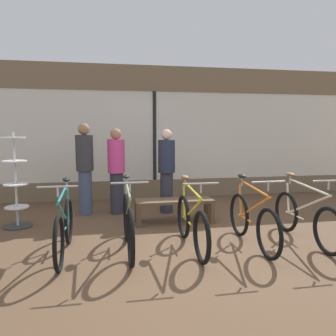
{
  "coord_description": "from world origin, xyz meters",
  "views": [
    {
      "loc": [
        -1.13,
        -4.44,
        1.67
      ],
      "look_at": [
        0.0,
        1.68,
        0.95
      ],
      "focal_mm": 35.0,
      "sensor_mm": 36.0,
      "label": 1
    }
  ],
  "objects_px": {
    "display_bench": "(174,204)",
    "customer_by_window": "(85,167)",
    "bicycle_left": "(128,224)",
    "customer_near_rack": "(167,169)",
    "bicycle_center": "(191,223)",
    "bicycle_right": "(252,220)",
    "bicycle_far_right": "(305,218)",
    "customer_mid_floor": "(116,169)",
    "accessory_rack": "(16,188)",
    "bicycle_far_left": "(64,228)"
  },
  "relations": [
    {
      "from": "bicycle_center",
      "to": "display_bench",
      "type": "bearing_deg",
      "value": 88.99
    },
    {
      "from": "customer_near_rack",
      "to": "customer_mid_floor",
      "type": "distance_m",
      "value": 1.0
    },
    {
      "from": "customer_near_rack",
      "to": "customer_by_window",
      "type": "distance_m",
      "value": 1.62
    },
    {
      "from": "bicycle_left",
      "to": "customer_by_window",
      "type": "xyz_separation_m",
      "value": [
        -0.71,
        2.19,
        0.56
      ]
    },
    {
      "from": "bicycle_far_left",
      "to": "customer_by_window",
      "type": "relative_size",
      "value": 0.93
    },
    {
      "from": "accessory_rack",
      "to": "bicycle_left",
      "type": "bearing_deg",
      "value": -39.79
    },
    {
      "from": "customer_near_rack",
      "to": "customer_by_window",
      "type": "xyz_separation_m",
      "value": [
        -1.61,
        0.15,
        0.07
      ]
    },
    {
      "from": "bicycle_right",
      "to": "accessory_rack",
      "type": "relative_size",
      "value": 1.01
    },
    {
      "from": "bicycle_right",
      "to": "bicycle_far_right",
      "type": "relative_size",
      "value": 0.96
    },
    {
      "from": "bicycle_center",
      "to": "bicycle_far_right",
      "type": "bearing_deg",
      "value": -0.45
    },
    {
      "from": "bicycle_far_right",
      "to": "customer_near_rack",
      "type": "height_order",
      "value": "customer_near_rack"
    },
    {
      "from": "display_bench",
      "to": "bicycle_far_right",
      "type": "bearing_deg",
      "value": -37.78
    },
    {
      "from": "bicycle_far_right",
      "to": "customer_by_window",
      "type": "distance_m",
      "value": 4.07
    },
    {
      "from": "bicycle_center",
      "to": "bicycle_far_right",
      "type": "xyz_separation_m",
      "value": [
        1.75,
        -0.01,
        -0.0
      ]
    },
    {
      "from": "bicycle_center",
      "to": "customer_mid_floor",
      "type": "xyz_separation_m",
      "value": [
        -0.97,
        2.2,
        0.52
      ]
    },
    {
      "from": "customer_by_window",
      "to": "bicycle_center",
      "type": "bearing_deg",
      "value": -54.78
    },
    {
      "from": "accessory_rack",
      "to": "bicycle_far_left",
      "type": "bearing_deg",
      "value": -57.1
    },
    {
      "from": "bicycle_center",
      "to": "accessory_rack",
      "type": "relative_size",
      "value": 1.02
    },
    {
      "from": "customer_mid_floor",
      "to": "customer_by_window",
      "type": "bearing_deg",
      "value": 175.21
    },
    {
      "from": "display_bench",
      "to": "accessory_rack",
      "type": "bearing_deg",
      "value": 174.75
    },
    {
      "from": "accessory_rack",
      "to": "display_bench",
      "type": "relative_size",
      "value": 1.18
    },
    {
      "from": "bicycle_far_left",
      "to": "display_bench",
      "type": "xyz_separation_m",
      "value": [
        1.75,
        1.26,
        -0.03
      ]
    },
    {
      "from": "bicycle_center",
      "to": "display_bench",
      "type": "relative_size",
      "value": 1.2
    },
    {
      "from": "bicycle_far_right",
      "to": "accessory_rack",
      "type": "xyz_separation_m",
      "value": [
        -4.45,
        1.59,
        0.31
      ]
    },
    {
      "from": "bicycle_center",
      "to": "customer_near_rack",
      "type": "relative_size",
      "value": 0.99
    },
    {
      "from": "bicycle_right",
      "to": "accessory_rack",
      "type": "height_order",
      "value": "accessory_rack"
    },
    {
      "from": "bicycle_left",
      "to": "display_bench",
      "type": "relative_size",
      "value": 1.23
    },
    {
      "from": "bicycle_right",
      "to": "bicycle_far_right",
      "type": "xyz_separation_m",
      "value": [
        0.86,
        0.03,
        -0.01
      ]
    },
    {
      "from": "customer_near_rack",
      "to": "bicycle_center",
      "type": "bearing_deg",
      "value": -90.65
    },
    {
      "from": "bicycle_right",
      "to": "customer_mid_floor",
      "type": "bearing_deg",
      "value": 129.83
    },
    {
      "from": "bicycle_far_left",
      "to": "bicycle_left",
      "type": "xyz_separation_m",
      "value": [
        0.85,
        -0.01,
        0.01
      ]
    },
    {
      "from": "display_bench",
      "to": "customer_by_window",
      "type": "xyz_separation_m",
      "value": [
        -1.61,
        0.92,
        0.6
      ]
    },
    {
      "from": "bicycle_far_left",
      "to": "bicycle_right",
      "type": "relative_size",
      "value": 1.01
    },
    {
      "from": "bicycle_left",
      "to": "customer_by_window",
      "type": "bearing_deg",
      "value": 107.88
    },
    {
      "from": "bicycle_right",
      "to": "customer_mid_floor",
      "type": "distance_m",
      "value": 2.96
    },
    {
      "from": "bicycle_left",
      "to": "customer_near_rack",
      "type": "xyz_separation_m",
      "value": [
        0.9,
        2.04,
        0.49
      ]
    },
    {
      "from": "bicycle_right",
      "to": "accessory_rack",
      "type": "distance_m",
      "value": 3.95
    },
    {
      "from": "bicycle_left",
      "to": "bicycle_far_right",
      "type": "height_order",
      "value": "bicycle_left"
    },
    {
      "from": "customer_mid_floor",
      "to": "accessory_rack",
      "type": "bearing_deg",
      "value": -160.2
    },
    {
      "from": "bicycle_right",
      "to": "bicycle_far_left",
      "type": "bearing_deg",
      "value": 177.63
    },
    {
      "from": "customer_mid_floor",
      "to": "bicycle_left",
      "type": "bearing_deg",
      "value": -87.48
    },
    {
      "from": "customer_by_window",
      "to": "bicycle_left",
      "type": "bearing_deg",
      "value": -72.12
    },
    {
      "from": "accessory_rack",
      "to": "customer_mid_floor",
      "type": "relative_size",
      "value": 0.97
    },
    {
      "from": "bicycle_center",
      "to": "customer_by_window",
      "type": "height_order",
      "value": "customer_by_window"
    },
    {
      "from": "bicycle_far_left",
      "to": "bicycle_center",
      "type": "xyz_separation_m",
      "value": [
        1.73,
        -0.07,
        -0.01
      ]
    },
    {
      "from": "bicycle_far_left",
      "to": "accessory_rack",
      "type": "xyz_separation_m",
      "value": [
        -0.98,
        1.51,
        0.3
      ]
    },
    {
      "from": "bicycle_far_right",
      "to": "customer_mid_floor",
      "type": "height_order",
      "value": "customer_mid_floor"
    },
    {
      "from": "bicycle_left",
      "to": "display_bench",
      "type": "bearing_deg",
      "value": 54.5
    },
    {
      "from": "customer_by_window",
      "to": "customer_mid_floor",
      "type": "bearing_deg",
      "value": -4.79
    },
    {
      "from": "bicycle_far_left",
      "to": "bicycle_left",
      "type": "bearing_deg",
      "value": -0.58
    }
  ]
}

